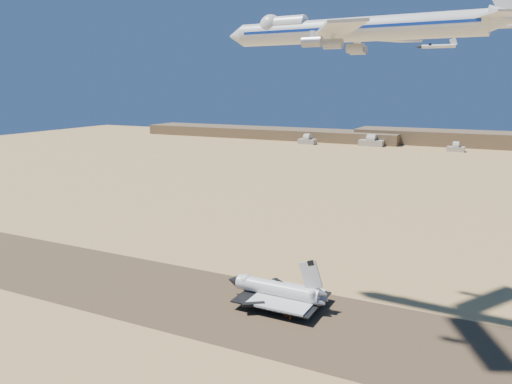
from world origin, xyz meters
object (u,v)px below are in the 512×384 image
at_px(crew_a, 287,314).
at_px(carrier_747, 344,30).
at_px(chase_jet_d, 437,46).
at_px(crew_c, 284,314).
at_px(shuttle, 277,291).
at_px(crew_b, 290,318).
at_px(chase_jet_e, 508,26).

bearing_deg(crew_a, carrier_747, -48.26).
bearing_deg(crew_a, chase_jet_d, -25.30).
bearing_deg(crew_c, shuttle, -16.56).
xyz_separation_m(crew_a, chase_jet_d, (34.84, 52.19, 87.51)).
xyz_separation_m(carrier_747, crew_a, (-13.44, -8.83, -89.90)).
distance_m(shuttle, crew_b, 13.57).
relative_size(crew_a, chase_jet_e, 0.12).
bearing_deg(crew_a, shuttle, 50.72).
height_order(carrier_747, crew_c, carrier_747).
xyz_separation_m(shuttle, chase_jet_e, (63.58, 63.53, 91.10)).
xyz_separation_m(shuttle, carrier_747, (20.43, 1.15, 85.90)).
xyz_separation_m(crew_c, chase_jet_d, (35.65, 52.37, 87.57)).
xyz_separation_m(shuttle, crew_c, (6.18, -7.87, -4.06)).
distance_m(shuttle, carrier_747, 88.31).
height_order(crew_a, crew_c, crew_a).
distance_m(carrier_747, crew_b, 91.32).
relative_size(crew_c, chase_jet_e, 0.11).
distance_m(crew_b, crew_c, 3.13).
relative_size(shuttle, crew_c, 22.17).
bearing_deg(carrier_747, shuttle, -173.57).
bearing_deg(shuttle, chase_jet_d, 47.55).
xyz_separation_m(crew_b, crew_c, (-2.73, 1.53, 0.01)).
relative_size(crew_c, chase_jet_d, 0.12).
height_order(crew_b, crew_c, crew_c).
height_order(chase_jet_d, chase_jet_e, chase_jet_e).
distance_m(shuttle, chase_jet_d, 103.46).
relative_size(carrier_747, chase_jet_e, 5.86).
height_order(crew_a, chase_jet_d, chase_jet_d).
distance_m(crew_c, chase_jet_e, 132.09).
bearing_deg(crew_a, crew_c, 110.97).
bearing_deg(carrier_747, chase_jet_d, 66.95).
bearing_deg(chase_jet_e, crew_a, -132.79).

